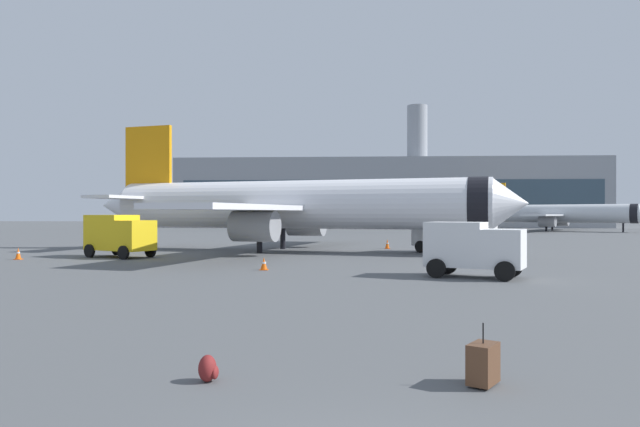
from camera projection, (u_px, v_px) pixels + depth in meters
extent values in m
cylinder|color=white|center=(295.00, 204.00, 45.64)|extent=(29.98, 11.31, 3.80)
cone|color=white|center=(511.00, 203.00, 40.64)|extent=(3.24, 4.10, 3.61)
cone|color=white|center=(118.00, 205.00, 50.77)|extent=(3.97, 4.12, 3.42)
cylinder|color=black|center=(479.00, 204.00, 41.32)|extent=(2.34, 4.10, 3.88)
cube|color=white|center=(315.00, 209.00, 53.56)|extent=(8.71, 16.69, 0.36)
cube|color=white|center=(239.00, 207.00, 38.34)|extent=(8.71, 16.69, 0.36)
cylinder|color=gray|center=(306.00, 223.00, 51.19)|extent=(3.65, 2.94, 2.20)
cylinder|color=gray|center=(255.00, 226.00, 40.72)|extent=(3.65, 2.94, 2.20)
cube|color=orange|center=(148.00, 163.00, 49.81)|extent=(4.35, 1.47, 6.40)
cube|color=white|center=(164.00, 199.00, 53.01)|extent=(4.04, 6.46, 0.24)
cube|color=white|center=(120.00, 197.00, 46.93)|extent=(4.04, 6.46, 0.24)
cylinder|color=black|center=(450.00, 242.00, 41.94)|extent=(0.36, 0.36, 1.80)
cylinder|color=black|center=(283.00, 238.00, 48.55)|extent=(0.44, 0.44, 1.80)
cylinder|color=black|center=(259.00, 241.00, 43.98)|extent=(0.44, 0.44, 1.80)
cylinder|color=silver|center=(559.00, 214.00, 96.39)|extent=(21.73, 15.39, 3.02)
cone|color=silver|center=(482.00, 213.00, 104.12)|extent=(3.61, 3.66, 2.72)
cylinder|color=black|center=(635.00, 214.00, 89.88)|extent=(2.60, 3.20, 3.08)
cube|color=silver|center=(564.00, 215.00, 102.02)|extent=(10.07, 12.78, 0.29)
cube|color=silver|center=(544.00, 215.00, 91.70)|extent=(10.07, 12.78, 0.29)
cylinder|color=gray|center=(561.00, 221.00, 100.40)|extent=(3.09, 2.84, 1.75)
cylinder|color=gray|center=(547.00, 221.00, 93.31)|extent=(3.09, 2.84, 1.75)
cube|color=orange|center=(496.00, 197.00, 102.67)|extent=(3.10, 2.12, 5.09)
cube|color=silver|center=(498.00, 211.00, 104.97)|extent=(4.31, 5.13, 0.19)
cube|color=silver|center=(488.00, 211.00, 100.84)|extent=(4.31, 5.13, 0.19)
cylinder|color=black|center=(623.00, 228.00, 90.81)|extent=(0.29, 0.29, 1.43)
cylinder|color=black|center=(552.00, 227.00, 98.87)|extent=(0.35, 0.35, 1.43)
cylinder|color=black|center=(546.00, 227.00, 95.78)|extent=(0.35, 0.35, 1.43)
cube|color=yellow|center=(136.00, 236.00, 38.65)|extent=(2.50, 2.72, 2.04)
cube|color=#1E232D|center=(144.00, 229.00, 38.29)|extent=(0.98, 1.80, 0.84)
cube|color=yellow|center=(112.00, 232.00, 39.87)|extent=(3.78, 3.38, 2.40)
cylinder|color=black|center=(150.00, 251.00, 39.58)|extent=(0.90, 0.61, 0.90)
cylinder|color=black|center=(123.00, 253.00, 37.60)|extent=(0.90, 0.61, 0.90)
cylinder|color=black|center=(117.00, 249.00, 41.29)|extent=(0.90, 0.61, 0.90)
cylinder|color=black|center=(89.00, 251.00, 39.30)|extent=(0.90, 0.61, 0.90)
cube|color=white|center=(479.00, 232.00, 41.92)|extent=(2.86, 2.90, 2.29)
cube|color=#1E232D|center=(488.00, 225.00, 41.41)|extent=(1.53, 1.64, 0.95)
cube|color=white|center=(444.00, 228.00, 44.08)|extent=(4.80, 4.70, 2.70)
cylinder|color=black|center=(487.00, 248.00, 42.83)|extent=(0.81, 0.77, 0.90)
cylinder|color=black|center=(469.00, 249.00, 41.10)|extent=(0.81, 0.77, 0.90)
cylinder|color=black|center=(439.00, 245.00, 45.86)|extent=(0.81, 0.77, 0.90)
cylinder|color=black|center=(420.00, 247.00, 44.13)|extent=(0.81, 0.77, 0.90)
cube|color=white|center=(504.00, 249.00, 26.51)|extent=(2.42, 2.54, 1.78)
cube|color=#1E232D|center=(521.00, 240.00, 26.17)|extent=(0.80, 1.68, 0.74)
cube|color=white|center=(456.00, 244.00, 27.51)|extent=(3.22, 2.90, 2.10)
cylinder|color=black|center=(512.00, 267.00, 27.34)|extent=(0.91, 0.57, 0.90)
cylinder|color=black|center=(505.00, 271.00, 25.47)|extent=(0.91, 0.57, 0.90)
cylinder|color=black|center=(448.00, 265.00, 28.75)|extent=(0.91, 0.57, 0.90)
cylinder|color=black|center=(436.00, 268.00, 26.88)|extent=(0.91, 0.57, 0.90)
cube|color=#F2590C|center=(387.00, 248.00, 48.97)|extent=(0.44, 0.44, 0.04)
cone|color=#F2590C|center=(387.00, 244.00, 48.97)|extent=(0.36, 0.36, 0.77)
cylinder|color=white|center=(387.00, 243.00, 48.97)|extent=(0.23, 0.23, 0.10)
cube|color=#F2590C|center=(18.00, 259.00, 37.58)|extent=(0.44, 0.44, 0.04)
cone|color=#F2590C|center=(18.00, 253.00, 37.58)|extent=(0.36, 0.36, 0.74)
cylinder|color=white|center=(18.00, 253.00, 37.58)|extent=(0.23, 0.23, 0.10)
cube|color=#F2590C|center=(264.00, 270.00, 30.63)|extent=(0.44, 0.44, 0.04)
cone|color=#F2590C|center=(264.00, 263.00, 30.63)|extent=(0.36, 0.36, 0.63)
cylinder|color=white|center=(264.00, 263.00, 30.63)|extent=(0.23, 0.23, 0.10)
cube|color=brown|center=(483.00, 363.00, 10.12)|extent=(0.68, 0.75, 0.70)
cylinder|color=black|center=(483.00, 333.00, 10.11)|extent=(0.02, 0.02, 0.36)
cylinder|color=black|center=(488.00, 380.00, 10.30)|extent=(0.08, 0.07, 0.08)
cylinder|color=black|center=(478.00, 386.00, 9.93)|extent=(0.08, 0.07, 0.08)
ellipsoid|color=maroon|center=(207.00, 368.00, 10.35)|extent=(0.32, 0.40, 0.48)
ellipsoid|color=maroon|center=(215.00, 372.00, 10.34)|extent=(0.12, 0.28, 0.24)
cube|color=gray|center=(387.00, 194.00, 126.60)|extent=(89.49, 18.85, 14.51)
cube|color=#334756|center=(390.00, 196.00, 117.14)|extent=(85.02, 0.10, 6.53)
cylinder|color=gray|center=(417.00, 133.00, 126.22)|extent=(4.40, 4.40, 12.00)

